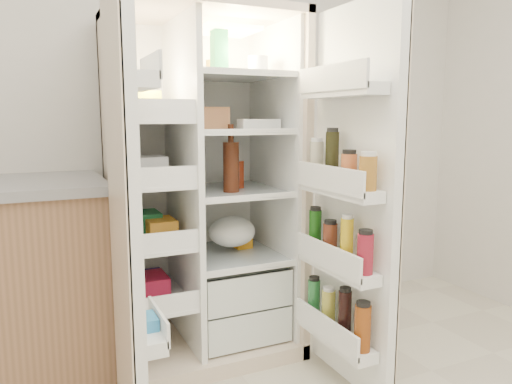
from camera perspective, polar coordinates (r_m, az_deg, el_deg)
name	(u,v)px	position (r m, az deg, el deg)	size (l,w,h in m)	color
wall_back	(191,104)	(2.94, -7.63, 10.26)	(4.00, 0.02, 2.70)	silver
refrigerator	(204,215)	(2.65, -6.20, -2.73)	(0.92, 0.70, 1.80)	beige
freezer_door	(126,217)	(1.92, -15.06, -2.83)	(0.15, 0.40, 1.72)	white
fridge_door	(351,208)	(2.23, 11.12, -1.82)	(0.17, 0.58, 1.72)	white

